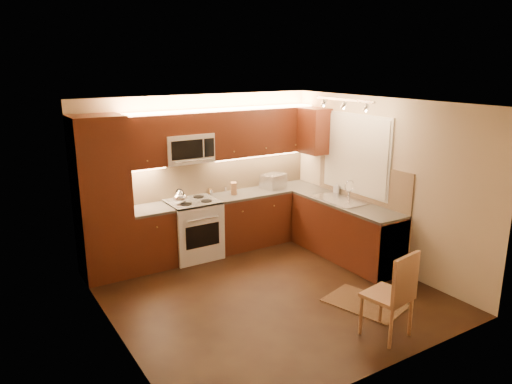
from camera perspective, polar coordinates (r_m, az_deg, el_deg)
floor at (r=6.61m, az=1.46°, el=-11.77°), size 4.00×4.00×0.01m
ceiling at (r=5.92m, az=1.62°, el=10.38°), size 4.00×4.00×0.01m
wall_back at (r=7.84m, az=-6.57°, el=2.17°), size 4.00×0.01×2.50m
wall_front at (r=4.71m, az=15.20°, el=-7.07°), size 4.00×0.01×2.50m
wall_left at (r=5.36m, az=-16.65°, el=-4.44°), size 0.01×4.00×2.50m
wall_right at (r=7.41m, az=14.55°, el=1.03°), size 0.01×4.00×2.50m
pantry at (r=7.05m, az=-17.64°, el=-0.74°), size 0.70×0.60×2.30m
base_cab_back_left at (r=7.44m, az=-12.28°, el=-5.37°), size 0.62×0.60×0.86m
counter_back_left at (r=7.30m, az=-12.47°, el=-2.05°), size 0.62×0.60×0.04m
base_cab_back_right at (r=8.29m, az=1.00°, el=-2.89°), size 1.92×0.60×0.86m
counter_back_right at (r=8.17m, az=1.02°, el=0.12°), size 1.92×0.60×0.04m
base_cab_right at (r=7.71m, az=10.45°, el=-4.56°), size 0.60×2.00×0.86m
counter_right at (r=7.57m, az=10.61°, el=-1.35°), size 0.60×2.00×0.04m
dishwasher at (r=7.24m, az=14.19°, el=-6.07°), size 0.58×0.60×0.84m
backsplash_back at (r=7.99m, az=-4.26°, el=2.11°), size 3.30×0.02×0.60m
backsplash_right at (r=7.68m, az=12.33°, el=1.27°), size 0.02×2.00×0.60m
upper_cab_back_left at (r=7.20m, az=-13.26°, el=5.80°), size 0.62×0.35×0.75m
upper_cab_back_right at (r=8.07m, az=0.56°, el=7.15°), size 1.92×0.35×0.75m
upper_cab_bridge at (r=7.42m, az=-8.28°, el=8.01°), size 0.76×0.35×0.31m
upper_cab_right_corner at (r=8.19m, az=6.86°, el=7.15°), size 0.35×0.50×0.75m
stove at (r=7.65m, az=-7.36°, el=-4.33°), size 0.76×0.65×0.92m
microwave at (r=7.46m, az=-8.12°, el=5.14°), size 0.76×0.38×0.44m
window_frame at (r=7.70m, az=11.69°, el=4.39°), size 0.03×1.44×1.24m
window_blinds at (r=7.69m, az=11.58°, el=4.38°), size 0.02×1.36×1.16m
sink at (r=7.65m, az=9.89°, el=-0.40°), size 0.52×0.86×0.15m
faucet at (r=7.75m, az=10.91°, el=0.32°), size 0.20×0.04×0.30m
track_light_bar at (r=7.19m, az=10.32°, el=10.64°), size 0.04×1.20×0.03m
kettle at (r=7.33m, az=-8.93°, el=-0.50°), size 0.27×0.27×0.24m
toaster_oven at (r=8.27m, az=2.04°, el=1.29°), size 0.46×0.39×0.24m
knife_block at (r=7.88m, az=-2.64°, el=0.44°), size 0.14×0.17×0.20m
spice_jar_a at (r=7.89m, az=-5.28°, el=-0.01°), size 0.05×0.05×0.09m
spice_jar_b at (r=7.92m, az=-5.40°, el=0.07°), size 0.06×0.06×0.09m
spice_jar_c at (r=8.04m, az=-3.62°, el=0.33°), size 0.04×0.04×0.09m
spice_jar_d at (r=7.91m, az=-5.37°, el=0.05°), size 0.06×0.06×0.09m
soap_bottle at (r=8.04m, az=9.43°, el=0.46°), size 0.10×0.11×0.17m
rug at (r=6.49m, az=12.62°, el=-12.64°), size 0.87×1.09×0.01m
dining_chair at (r=5.65m, az=15.18°, el=-11.43°), size 0.52×0.52×1.02m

